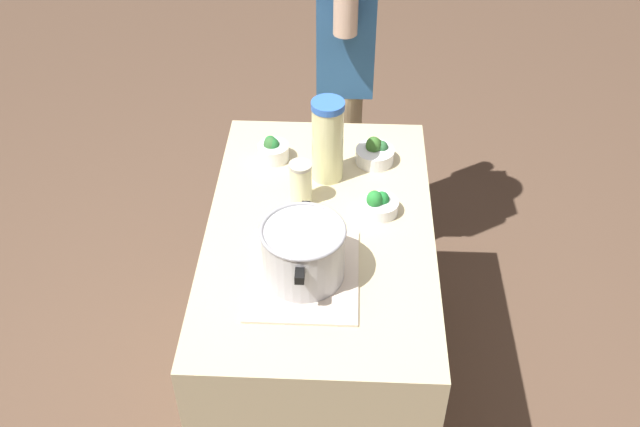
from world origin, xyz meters
TOP-DOWN VIEW (x-y plane):
  - ground_plane at (0.00, 0.00)m, footprint 8.00×8.00m
  - counter_slab at (0.00, 0.00)m, footprint 1.10×0.67m
  - dish_cloth at (-0.21, 0.04)m, footprint 0.36×0.30m
  - cooking_pot at (-0.21, 0.04)m, footprint 0.30×0.23m
  - lemonade_pitcher at (0.24, -0.01)m, footprint 0.10×0.10m
  - mason_jar at (0.11, 0.06)m, footprint 0.07×0.07m
  - broccoli_bowl_front at (0.07, -0.18)m, footprint 0.11×0.11m
  - broccoli_bowl_center at (0.33, 0.17)m, footprint 0.10×0.10m
  - broccoli_bowl_back at (0.33, -0.17)m, footprint 0.13×0.13m
  - person_cook at (0.80, -0.06)m, footprint 0.50×0.21m

SIDE VIEW (x-z plane):
  - ground_plane at x=0.00m, z-range 0.00..0.00m
  - counter_slab at x=0.00m, z-range 0.00..0.85m
  - dish_cloth at x=-0.21m, z-range 0.85..0.86m
  - broccoli_bowl_front at x=0.07m, z-range 0.84..0.92m
  - broccoli_bowl_back at x=0.33m, z-range 0.84..0.93m
  - broccoli_bowl_center at x=0.33m, z-range 0.85..0.93m
  - mason_jar at x=0.11m, z-range 0.85..1.00m
  - person_cook at x=0.80m, z-range 0.09..1.76m
  - cooking_pot at x=-0.21m, z-range 0.86..1.03m
  - lemonade_pitcher at x=0.24m, z-range 0.85..1.13m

